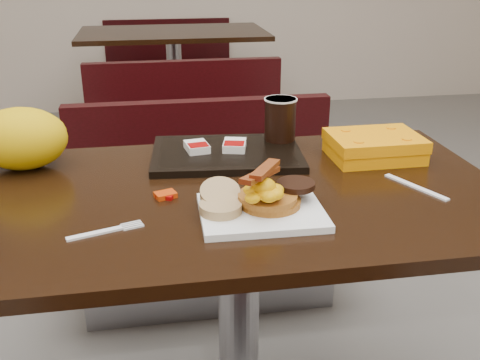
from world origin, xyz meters
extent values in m
cube|color=white|center=(0.03, -0.13, 0.76)|extent=(0.25, 0.20, 0.01)
cylinder|color=#A05A1A|center=(0.05, -0.11, 0.78)|extent=(0.14, 0.14, 0.03)
cylinder|color=black|center=(0.10, -0.09, 0.80)|extent=(0.09, 0.09, 0.01)
ellipsoid|color=#E3AA04|center=(0.03, -0.14, 0.81)|extent=(0.08, 0.07, 0.04)
cylinder|color=#A98059|center=(-0.06, -0.13, 0.77)|extent=(0.09, 0.09, 0.02)
cylinder|color=#A98059|center=(-0.05, -0.09, 0.79)|extent=(0.08, 0.08, 0.05)
cube|color=white|center=(0.40, -0.05, 0.75)|extent=(0.08, 0.16, 0.00)
cube|color=#B83207|center=(-0.16, -0.01, 0.76)|extent=(0.05, 0.05, 0.01)
cube|color=#8C0504|center=(-0.16, -0.01, 0.75)|extent=(0.04, 0.04, 0.01)
cube|color=black|center=(0.01, 0.22, 0.76)|extent=(0.40, 0.30, 0.02)
cube|color=silver|center=(-0.07, 0.23, 0.78)|extent=(0.06, 0.08, 0.02)
cube|color=silver|center=(0.03, 0.22, 0.78)|extent=(0.07, 0.09, 0.02)
cylinder|color=black|center=(0.16, 0.28, 0.82)|extent=(0.09, 0.09, 0.11)
cube|color=orange|center=(0.38, 0.15, 0.78)|extent=(0.23, 0.17, 0.06)
ellipsoid|color=#EDA807|center=(-0.49, 0.22, 0.83)|extent=(0.26, 0.23, 0.15)
camera|label=1|loc=(-0.18, -1.11, 1.25)|focal=41.61mm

